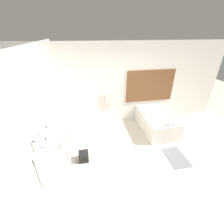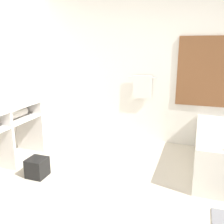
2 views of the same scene
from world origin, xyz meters
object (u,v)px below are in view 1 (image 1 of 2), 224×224
(bathtub, at_px, (156,121))
(water_bottle_1, at_px, (47,131))
(waste_bin, at_px, (84,156))
(soap_dispenser, at_px, (60,145))
(water_bottle_2, at_px, (35,146))
(water_bottle_3, at_px, (47,143))

(bathtub, xyz_separation_m, water_bottle_1, (-3.11, -0.99, 0.69))
(bathtub, height_order, water_bottle_1, water_bottle_1)
(waste_bin, bearing_deg, soap_dispenser, -127.36)
(bathtub, xyz_separation_m, soap_dispenser, (-2.80, -1.47, 0.66))
(bathtub, height_order, soap_dispenser, soap_dispenser)
(bathtub, bearing_deg, water_bottle_1, -162.40)
(bathtub, bearing_deg, soap_dispenser, -152.22)
(soap_dispenser, bearing_deg, water_bottle_1, 123.23)
(water_bottle_2, bearing_deg, water_bottle_1, 73.15)
(water_bottle_3, bearing_deg, waste_bin, 34.32)
(bathtub, height_order, waste_bin, bathtub)
(bathtub, relative_size, water_bottle_2, 6.50)
(water_bottle_2, relative_size, soap_dispenser, 1.29)
(water_bottle_2, height_order, soap_dispenser, water_bottle_2)
(water_bottle_3, relative_size, waste_bin, 0.99)
(water_bottle_3, bearing_deg, water_bottle_1, 98.42)
(water_bottle_1, relative_size, soap_dispenser, 1.30)
(bathtub, relative_size, water_bottle_1, 6.43)
(water_bottle_2, height_order, waste_bin, water_bottle_2)
(water_bottle_2, distance_m, water_bottle_3, 0.21)
(bathtub, relative_size, water_bottle_3, 6.35)
(water_bottle_3, distance_m, soap_dispenser, 0.27)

